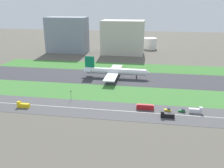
{
  "coord_description": "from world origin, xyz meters",
  "views": [
    {
      "loc": [
        28.09,
        -218.33,
        67.96
      ],
      "look_at": [
        -1.6,
        -36.5,
        6.0
      ],
      "focal_mm": 39.12,
      "sensor_mm": 36.0,
      "label": 1
    }
  ],
  "objects_px": {
    "bus_0": "(145,107)",
    "truck_2": "(167,115)",
    "truck_0": "(23,105)",
    "airliner": "(114,71)",
    "hangar_building": "(123,37)",
    "car_2": "(182,111)",
    "truck_1": "(196,110)",
    "fuel_tank_west": "(150,43)",
    "car_0": "(168,110)",
    "traffic_light": "(71,95)",
    "terminal_building": "(67,35)"
  },
  "relations": [
    {
      "from": "airliner",
      "to": "hangar_building",
      "type": "distance_m",
      "value": 115.29
    },
    {
      "from": "car_0",
      "to": "terminal_building",
      "type": "bearing_deg",
      "value": 125.69
    },
    {
      "from": "car_2",
      "to": "hangar_building",
      "type": "height_order",
      "value": "hangar_building"
    },
    {
      "from": "truck_1",
      "to": "bus_0",
      "type": "bearing_deg",
      "value": 180.0
    },
    {
      "from": "traffic_light",
      "to": "airliner",
      "type": "bearing_deg",
      "value": 69.62
    },
    {
      "from": "truck_2",
      "to": "car_0",
      "type": "relative_size",
      "value": 1.91
    },
    {
      "from": "car_0",
      "to": "traffic_light",
      "type": "distance_m",
      "value": 69.27
    },
    {
      "from": "bus_0",
      "to": "traffic_light",
      "type": "height_order",
      "value": "traffic_light"
    },
    {
      "from": "bus_0",
      "to": "fuel_tank_west",
      "type": "relative_size",
      "value": 0.57
    },
    {
      "from": "hangar_building",
      "to": "fuel_tank_west",
      "type": "distance_m",
      "value": 59.67
    },
    {
      "from": "traffic_light",
      "to": "fuel_tank_west",
      "type": "distance_m",
      "value": 225.41
    },
    {
      "from": "truck_1",
      "to": "terminal_building",
      "type": "distance_m",
      "value": 235.92
    },
    {
      "from": "car_0",
      "to": "fuel_tank_west",
      "type": "height_order",
      "value": "fuel_tank_west"
    },
    {
      "from": "car_0",
      "to": "truck_1",
      "type": "xyz_separation_m",
      "value": [
        17.65,
        -0.0,
        0.75
      ]
    },
    {
      "from": "truck_0",
      "to": "hangar_building",
      "type": "bearing_deg",
      "value": -103.13
    },
    {
      "from": "car_0",
      "to": "car_2",
      "type": "bearing_deg",
      "value": 0.0
    },
    {
      "from": "terminal_building",
      "to": "hangar_building",
      "type": "xyz_separation_m",
      "value": [
        78.8,
        0.0,
        -1.77
      ]
    },
    {
      "from": "bus_0",
      "to": "truck_2",
      "type": "bearing_deg",
      "value": -35.94
    },
    {
      "from": "truck_1",
      "to": "hangar_building",
      "type": "height_order",
      "value": "hangar_building"
    },
    {
      "from": "airliner",
      "to": "terminal_building",
      "type": "distance_m",
      "value": 142.94
    },
    {
      "from": "traffic_light",
      "to": "terminal_building",
      "type": "height_order",
      "value": "terminal_building"
    },
    {
      "from": "car_2",
      "to": "hangar_building",
      "type": "relative_size",
      "value": 0.08
    },
    {
      "from": "bus_0",
      "to": "truck_0",
      "type": "height_order",
      "value": "truck_0"
    },
    {
      "from": "car_0",
      "to": "car_2",
      "type": "distance_m",
      "value": 9.05
    },
    {
      "from": "truck_0",
      "to": "car_0",
      "type": "relative_size",
      "value": 1.91
    },
    {
      "from": "truck_2",
      "to": "terminal_building",
      "type": "height_order",
      "value": "terminal_building"
    },
    {
      "from": "truck_2",
      "to": "terminal_building",
      "type": "bearing_deg",
      "value": -55.96
    },
    {
      "from": "car_2",
      "to": "truck_1",
      "type": "distance_m",
      "value": 8.63
    },
    {
      "from": "fuel_tank_west",
      "to": "truck_1",
      "type": "bearing_deg",
      "value": -81.69
    },
    {
      "from": "car_2",
      "to": "truck_1",
      "type": "relative_size",
      "value": 0.52
    },
    {
      "from": "car_0",
      "to": "terminal_building",
      "type": "xyz_separation_m",
      "value": [
        -130.74,
        182.0,
        23.37
      ]
    },
    {
      "from": "hangar_building",
      "to": "airliner",
      "type": "bearing_deg",
      "value": -87.23
    },
    {
      "from": "airliner",
      "to": "terminal_building",
      "type": "xyz_separation_m",
      "value": [
        -84.32,
        114.0,
        18.06
      ]
    },
    {
      "from": "truck_0",
      "to": "terminal_building",
      "type": "distance_m",
      "value": 196.29
    },
    {
      "from": "truck_2",
      "to": "airliner",
      "type": "bearing_deg",
      "value": -59.8
    },
    {
      "from": "hangar_building",
      "to": "fuel_tank_west",
      "type": "relative_size",
      "value": 2.81
    },
    {
      "from": "car_2",
      "to": "traffic_light",
      "type": "relative_size",
      "value": 0.61
    },
    {
      "from": "terminal_building",
      "to": "hangar_building",
      "type": "relative_size",
      "value": 0.99
    },
    {
      "from": "terminal_building",
      "to": "truck_1",
      "type": "bearing_deg",
      "value": -50.81
    },
    {
      "from": "truck_0",
      "to": "fuel_tank_west",
      "type": "bearing_deg",
      "value": -108.92
    },
    {
      "from": "traffic_light",
      "to": "fuel_tank_west",
      "type": "relative_size",
      "value": 0.36
    },
    {
      "from": "car_2",
      "to": "traffic_light",
      "type": "xyz_separation_m",
      "value": [
        -77.78,
        7.99,
        3.37
      ]
    },
    {
      "from": "truck_1",
      "to": "hangar_building",
      "type": "relative_size",
      "value": 0.15
    },
    {
      "from": "car_2",
      "to": "truck_1",
      "type": "bearing_deg",
      "value": -0.0
    },
    {
      "from": "car_0",
      "to": "traffic_light",
      "type": "xyz_separation_m",
      "value": [
        -68.72,
        7.99,
        3.37
      ]
    },
    {
      "from": "airliner",
      "to": "traffic_light",
      "type": "relative_size",
      "value": 9.03
    },
    {
      "from": "traffic_light",
      "to": "truck_2",
      "type": "bearing_deg",
      "value": -14.89
    },
    {
      "from": "truck_0",
      "to": "car_0",
      "type": "xyz_separation_m",
      "value": [
        96.74,
        10.0,
        -0.75
      ]
    },
    {
      "from": "airliner",
      "to": "truck_1",
      "type": "distance_m",
      "value": 93.54
    },
    {
      "from": "fuel_tank_west",
      "to": "car_2",
      "type": "bearing_deg",
      "value": -83.83
    }
  ]
}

